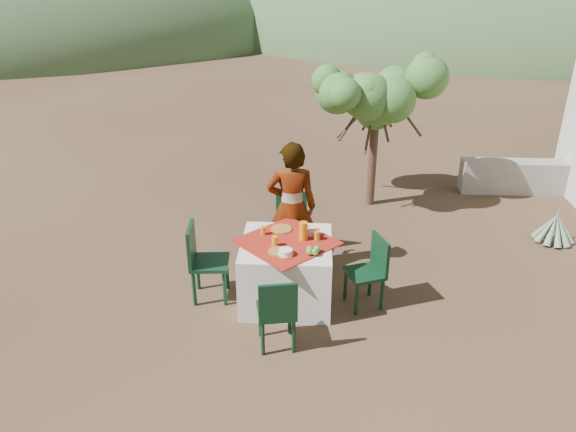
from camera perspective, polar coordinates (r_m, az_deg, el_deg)
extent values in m
plane|color=#332217|center=(6.76, 3.84, -8.18)|extent=(160.00, 160.00, 0.00)
cube|color=white|center=(6.51, -0.16, -5.61)|extent=(1.02, 1.02, 0.75)
cube|color=maroon|center=(6.33, -0.16, -2.65)|extent=(1.30, 1.30, 0.01)
cylinder|color=black|center=(7.36, -1.56, -3.08)|extent=(0.04, 0.04, 0.44)
cylinder|color=black|center=(7.29, 0.98, -3.37)|extent=(0.04, 0.04, 0.44)
cylinder|color=black|center=(7.65, -0.91, -1.92)|extent=(0.04, 0.04, 0.44)
cylinder|color=black|center=(7.58, 1.53, -2.19)|extent=(0.04, 0.04, 0.44)
cube|color=black|center=(7.37, 0.01, -1.11)|extent=(0.48, 0.48, 0.04)
cube|color=black|center=(7.43, 0.35, 1.14)|extent=(0.41, 0.11, 0.43)
cylinder|color=black|center=(6.04, 0.16, -10.26)|extent=(0.04, 0.04, 0.41)
cylinder|color=black|center=(6.02, -2.84, -10.47)|extent=(0.04, 0.04, 0.41)
cylinder|color=black|center=(5.80, 0.57, -12.05)|extent=(0.04, 0.04, 0.41)
cylinder|color=black|center=(5.77, -2.58, -12.28)|extent=(0.04, 0.04, 0.41)
cube|color=black|center=(5.78, -1.19, -9.61)|extent=(0.45, 0.45, 0.04)
cube|color=black|center=(5.51, -1.01, -8.76)|extent=(0.39, 0.11, 0.40)
cylinder|color=black|center=(6.52, -6.45, -7.25)|extent=(0.05, 0.05, 0.46)
cylinder|color=black|center=(6.81, -6.22, -5.66)|extent=(0.05, 0.05, 0.46)
cylinder|color=black|center=(6.56, -9.52, -7.23)|extent=(0.05, 0.05, 0.46)
cylinder|color=black|center=(6.85, -9.15, -5.66)|extent=(0.05, 0.05, 0.46)
cube|color=black|center=(6.57, -7.95, -4.71)|extent=(0.47, 0.47, 0.04)
cube|color=black|center=(6.47, -9.80, -2.82)|extent=(0.08, 0.43, 0.45)
cylinder|color=black|center=(6.62, 5.85, -6.91)|extent=(0.04, 0.04, 0.42)
cylinder|color=black|center=(6.38, 6.99, -8.34)|extent=(0.04, 0.04, 0.42)
cylinder|color=black|center=(6.74, 8.33, -6.42)|extent=(0.04, 0.04, 0.42)
cylinder|color=black|center=(6.50, 9.54, -7.80)|extent=(0.04, 0.04, 0.42)
cube|color=black|center=(6.45, 7.79, -5.79)|extent=(0.51, 0.51, 0.04)
cube|color=black|center=(6.41, 9.33, -3.81)|extent=(0.18, 0.38, 0.41)
imported|color=#8C6651|center=(6.94, 0.37, 0.87)|extent=(0.64, 0.44, 1.70)
cylinder|color=#4F3427|center=(8.94, 8.59, 5.85)|extent=(0.13, 0.13, 1.56)
sphere|color=#2F6625|center=(8.71, 8.92, 10.70)|extent=(0.67, 0.67, 0.67)
sphere|color=#2F6625|center=(8.76, 13.08, 11.56)|extent=(0.63, 0.63, 0.63)
sphere|color=#2F6625|center=(8.76, 5.20, 11.73)|extent=(0.58, 0.58, 0.58)
sphere|color=#2F6625|center=(9.27, 9.39, 12.97)|extent=(0.60, 0.60, 0.60)
sphere|color=#2F6625|center=(8.17, 9.68, 10.07)|extent=(0.54, 0.54, 0.54)
sphere|color=gray|center=(8.78, 25.27, -2.10)|extent=(0.18, 0.18, 0.18)
cone|color=gray|center=(8.68, 25.56, -0.70)|extent=(0.10, 0.10, 0.53)
cone|color=gray|center=(8.78, 26.11, -0.98)|extent=(0.32, 0.17, 0.46)
cone|color=gray|center=(8.81, 25.73, -0.80)|extent=(0.25, 0.28, 0.47)
cone|color=gray|center=(8.81, 25.26, -0.71)|extent=(0.11, 0.33, 0.45)
cone|color=gray|center=(8.77, 24.86, -0.76)|extent=(0.23, 0.29, 0.47)
cone|color=gray|center=(8.70, 24.70, -0.92)|extent=(0.32, 0.19, 0.46)
cone|color=gray|center=(8.64, 24.84, -1.14)|extent=(0.32, 0.17, 0.46)
cone|color=gray|center=(8.60, 25.23, -1.33)|extent=(0.25, 0.28, 0.47)
cone|color=gray|center=(8.61, 25.71, -1.41)|extent=(0.11, 0.33, 0.45)
cone|color=gray|center=(8.65, 26.11, -1.36)|extent=(0.23, 0.29, 0.47)
cone|color=gray|center=(8.72, 26.26, -1.20)|extent=(0.32, 0.19, 0.46)
cube|color=gray|center=(10.36, 24.16, 3.63)|extent=(2.60, 0.35, 0.55)
ellipsoid|color=#3B5B33|center=(40.04, -24.55, 17.93)|extent=(40.00, 40.00, 16.00)
ellipsoid|color=#3B5B33|center=(43.52, 20.58, 18.99)|extent=(48.00, 48.00, 20.00)
cylinder|color=brown|center=(6.59, -0.68, -1.32)|extent=(0.25, 0.25, 0.01)
cylinder|color=brown|center=(6.11, -1.04, -3.60)|extent=(0.22, 0.22, 0.01)
cylinder|color=orange|center=(6.46, -2.53, -1.48)|extent=(0.06, 0.06, 0.10)
cylinder|color=orange|center=(6.21, -1.35, -2.58)|extent=(0.07, 0.07, 0.11)
cylinder|color=orange|center=(6.32, 1.57, -1.53)|extent=(0.10, 0.10, 0.22)
cylinder|color=brown|center=(6.05, -0.24, -3.93)|extent=(0.19, 0.19, 0.01)
cylinder|color=white|center=(6.03, -0.24, -3.65)|extent=(0.15, 0.15, 0.06)
cylinder|color=#BC7C21|center=(6.35, 2.98, -1.99)|extent=(0.07, 0.07, 0.10)
cylinder|color=#BC7C21|center=(6.45, 2.95, -1.61)|extent=(0.06, 0.06, 0.09)
cube|color=white|center=(6.43, 2.27, -1.63)|extent=(0.08, 0.05, 0.10)
sphere|color=olive|center=(6.09, 2.22, -3.39)|extent=(0.08, 0.08, 0.08)
sphere|color=olive|center=(6.10, 2.95, -3.36)|extent=(0.08, 0.08, 0.08)
sphere|color=olive|center=(6.04, 2.73, -3.66)|extent=(0.08, 0.08, 0.08)
sphere|color=olive|center=(6.04, 2.20, -3.64)|extent=(0.08, 0.08, 0.08)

